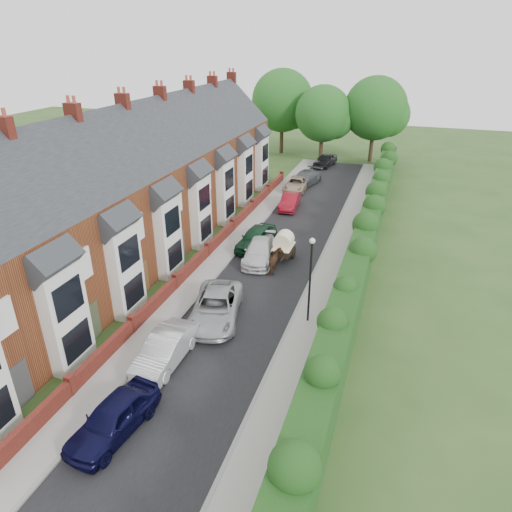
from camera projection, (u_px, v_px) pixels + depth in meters
The scene contains 24 objects.
ground at pixel (225, 352), 23.22m from camera, with size 140.00×140.00×0.00m, color #2D4C1E.
road at pixel (276, 260), 32.74m from camera, with size 6.00×58.00×0.02m, color black.
pavement_hedge_side at pixel (333, 267), 31.55m from camera, with size 2.20×58.00×0.12m, color #98958F.
pavement_house_side at pixel (226, 252), 33.81m from camera, with size 1.70×58.00×0.12m, color #98958F.
kerb_hedge_side at pixel (318, 265), 31.85m from camera, with size 0.18×58.00×0.13m, color gray.
kerb_house_side at pixel (236, 253), 33.58m from camera, with size 0.18×58.00×0.13m, color gray.
hedge at pixel (361, 251), 30.37m from camera, with size 2.10×58.00×2.85m.
terrace_row at pixel (135, 190), 32.87m from camera, with size 9.05×40.50×11.50m.
garden_wall_row at pixel (208, 251), 33.07m from camera, with size 0.35×40.35×1.10m.
lamppost at pixel (311, 270), 24.22m from camera, with size 0.32×0.32×5.16m.
tree_far_left at pixel (326, 115), 55.67m from camera, with size 7.14×6.80×9.29m.
tree_far_right at pixel (379, 110), 55.40m from camera, with size 7.98×7.60×10.31m.
tree_far_back at pixel (286, 102), 59.52m from camera, with size 8.40×8.00×10.82m.
car_navy at pixel (113, 418), 18.25m from camera, with size 1.79×4.44×1.51m, color black.
car_silver_a at pixel (165, 350), 22.19m from camera, with size 1.61×4.61×1.52m, color #B2B1B6.
car_silver_b at pixel (216, 307), 25.66m from camera, with size 2.55×5.53×1.54m, color #A5A9AD.
car_white at pixel (259, 251), 32.40m from camera, with size 1.99×4.91×1.42m, color silver.
car_green at pixel (256, 238), 34.34m from camera, with size 1.86×4.63×1.58m, color #0F331E.
car_red at pixel (290, 201), 42.16m from camera, with size 1.46×4.20×1.38m, color maroon.
car_beige at pixel (297, 184), 47.17m from camera, with size 2.13×4.62×1.28m, color tan.
car_grey at pixel (305, 178), 48.71m from camera, with size 2.10×5.16×1.50m, color #525359.
car_black at pixel (325, 160), 55.73m from camera, with size 1.76×4.39×1.49m, color black.
horse at pixel (276, 262), 30.73m from camera, with size 0.83×1.82×1.54m, color #452A19.
horse_cart at pixel (284, 244), 32.20m from camera, with size 1.36×3.00×2.16m.
Camera 1 is at (7.42, -17.27, 14.57)m, focal length 32.00 mm.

